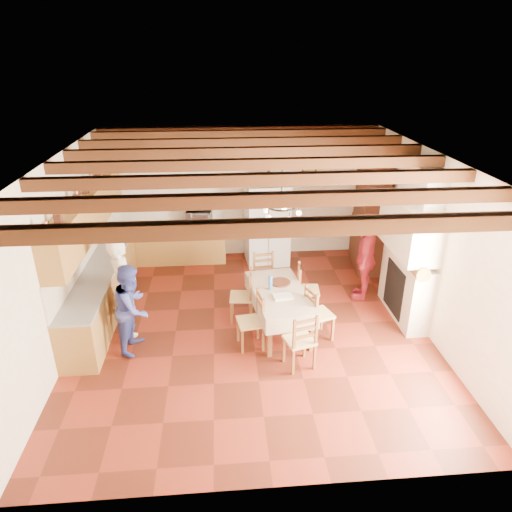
{
  "coord_description": "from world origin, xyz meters",
  "views": [
    {
      "loc": [
        -0.49,
        -6.81,
        4.48
      ],
      "look_at": [
        0.1,
        0.3,
        1.25
      ],
      "focal_mm": 32.0,
      "sensor_mm": 36.0,
      "label": 1
    }
  ],
  "objects_px": {
    "refrigerator": "(267,224)",
    "dining_table": "(279,295)",
    "chair_left_near": "(250,321)",
    "chair_end_near": "(300,339)",
    "chair_right_far": "(308,289)",
    "chair_end_far": "(265,278)",
    "person_woman_red": "(365,258)",
    "microwave": "(199,217)",
    "person_man": "(124,287)",
    "hutch": "(370,216)",
    "chair_left_far": "(241,296)",
    "chair_right_near": "(319,313)",
    "person_woman_blue": "(133,308)"
  },
  "relations": [
    {
      "from": "person_woman_red",
      "to": "microwave",
      "type": "height_order",
      "value": "person_woman_red"
    },
    {
      "from": "refrigerator",
      "to": "chair_left_near",
      "type": "relative_size",
      "value": 1.93
    },
    {
      "from": "refrigerator",
      "to": "chair_right_far",
      "type": "xyz_separation_m",
      "value": [
        0.52,
        -2.28,
        -0.45
      ]
    },
    {
      "from": "person_man",
      "to": "microwave",
      "type": "bearing_deg",
      "value": -44.46
    },
    {
      "from": "chair_right_far",
      "to": "chair_end_far",
      "type": "xyz_separation_m",
      "value": [
        -0.75,
        0.49,
        0.0
      ]
    },
    {
      "from": "refrigerator",
      "to": "microwave",
      "type": "relative_size",
      "value": 3.33
    },
    {
      "from": "chair_left_far",
      "to": "refrigerator",
      "type": "bearing_deg",
      "value": 168.61
    },
    {
      "from": "chair_left_near",
      "to": "chair_end_near",
      "type": "relative_size",
      "value": 1.0
    },
    {
      "from": "refrigerator",
      "to": "person_man",
      "type": "bearing_deg",
      "value": -139.89
    },
    {
      "from": "chair_end_near",
      "to": "microwave",
      "type": "bearing_deg",
      "value": -84.44
    },
    {
      "from": "hutch",
      "to": "chair_end_far",
      "type": "bearing_deg",
      "value": -143.78
    },
    {
      "from": "chair_left_near",
      "to": "person_woman_red",
      "type": "distance_m",
      "value": 2.78
    },
    {
      "from": "chair_end_far",
      "to": "person_woman_blue",
      "type": "bearing_deg",
      "value": -154.65
    },
    {
      "from": "chair_right_near",
      "to": "person_woman_red",
      "type": "xyz_separation_m",
      "value": [
        1.16,
        1.33,
        0.35
      ]
    },
    {
      "from": "person_woman_red",
      "to": "microwave",
      "type": "relative_size",
      "value": 2.97
    },
    {
      "from": "chair_right_far",
      "to": "person_woman_red",
      "type": "xyz_separation_m",
      "value": [
        1.19,
        0.49,
        0.35
      ]
    },
    {
      "from": "person_man",
      "to": "person_woman_red",
      "type": "relative_size",
      "value": 1.07
    },
    {
      "from": "dining_table",
      "to": "chair_left_near",
      "type": "relative_size",
      "value": 1.86
    },
    {
      "from": "person_man",
      "to": "refrigerator",
      "type": "bearing_deg",
      "value": -67.45
    },
    {
      "from": "chair_right_far",
      "to": "chair_left_far",
      "type": "bearing_deg",
      "value": 103.08
    },
    {
      "from": "refrigerator",
      "to": "chair_end_far",
      "type": "bearing_deg",
      "value": -102.02
    },
    {
      "from": "chair_right_near",
      "to": "person_woman_red",
      "type": "relative_size",
      "value": 0.58
    },
    {
      "from": "chair_left_far",
      "to": "microwave",
      "type": "relative_size",
      "value": 1.72
    },
    {
      "from": "chair_left_near",
      "to": "chair_left_far",
      "type": "xyz_separation_m",
      "value": [
        -0.1,
        0.84,
        0.0
      ]
    },
    {
      "from": "person_woman_blue",
      "to": "chair_right_near",
      "type": "bearing_deg",
      "value": -78.24
    },
    {
      "from": "chair_right_far",
      "to": "refrigerator",
      "type": "bearing_deg",
      "value": 19.3
    },
    {
      "from": "chair_right_near",
      "to": "person_woman_blue",
      "type": "relative_size",
      "value": 0.65
    },
    {
      "from": "dining_table",
      "to": "chair_end_far",
      "type": "height_order",
      "value": "chair_end_far"
    },
    {
      "from": "chair_end_far",
      "to": "person_woman_red",
      "type": "xyz_separation_m",
      "value": [
        1.94,
        0.0,
        0.35
      ]
    },
    {
      "from": "chair_left_far",
      "to": "microwave",
      "type": "bearing_deg",
      "value": -158.22
    },
    {
      "from": "person_woman_red",
      "to": "person_man",
      "type": "bearing_deg",
      "value": -53.81
    },
    {
      "from": "chair_right_far",
      "to": "person_man",
      "type": "height_order",
      "value": "person_man"
    },
    {
      "from": "chair_right_far",
      "to": "microwave",
      "type": "distance_m",
      "value": 3.27
    },
    {
      "from": "hutch",
      "to": "chair_right_far",
      "type": "relative_size",
      "value": 2.48
    },
    {
      "from": "refrigerator",
      "to": "person_woman_red",
      "type": "relative_size",
      "value": 1.12
    },
    {
      "from": "refrigerator",
      "to": "dining_table",
      "type": "height_order",
      "value": "refrigerator"
    },
    {
      "from": "chair_right_far",
      "to": "microwave",
      "type": "bearing_deg",
      "value": 45.54
    },
    {
      "from": "person_man",
      "to": "person_woman_blue",
      "type": "relative_size",
      "value": 1.19
    },
    {
      "from": "refrigerator",
      "to": "chair_right_far",
      "type": "bearing_deg",
      "value": -82.02
    },
    {
      "from": "hutch",
      "to": "chair_end_near",
      "type": "distance_m",
      "value": 4.09
    },
    {
      "from": "chair_left_far",
      "to": "chair_right_near",
      "type": "distance_m",
      "value": 1.44
    },
    {
      "from": "dining_table",
      "to": "chair_right_far",
      "type": "height_order",
      "value": "chair_right_far"
    },
    {
      "from": "chair_left_near",
      "to": "person_woman_red",
      "type": "height_order",
      "value": "person_woman_red"
    },
    {
      "from": "chair_left_near",
      "to": "chair_right_near",
      "type": "height_order",
      "value": "same"
    },
    {
      "from": "chair_left_far",
      "to": "person_woman_blue",
      "type": "height_order",
      "value": "person_woman_blue"
    },
    {
      "from": "refrigerator",
      "to": "dining_table",
      "type": "distance_m",
      "value": 2.8
    },
    {
      "from": "refrigerator",
      "to": "chair_left_near",
      "type": "distance_m",
      "value": 3.36
    },
    {
      "from": "person_woman_blue",
      "to": "person_woman_red",
      "type": "bearing_deg",
      "value": -60.81
    },
    {
      "from": "chair_left_near",
      "to": "microwave",
      "type": "height_order",
      "value": "microwave"
    },
    {
      "from": "dining_table",
      "to": "person_woman_red",
      "type": "xyz_separation_m",
      "value": [
        1.79,
        0.99,
        0.17
      ]
    }
  ]
}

